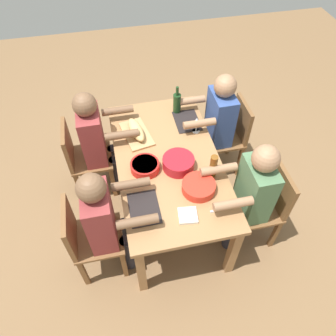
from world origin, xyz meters
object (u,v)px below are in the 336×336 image
object	(u,v)px
dining_table	(168,166)
bread_loaf	(136,130)
diner_near_left	(250,192)
chair_near_right	(230,133)
serving_bowl_fruit	(199,186)
serving_bowl_pasta	(178,162)
diner_far_left	(106,218)
wine_bottle	(177,103)
diner_near_right	(216,120)
wine_glass	(197,122)
serving_bowl_greens	(145,166)
chair_near_left	(265,203)
napkin_stack	(188,215)
diner_far_right	(97,138)
beer_bottle	(213,166)
cutting_board	(137,134)
chair_far_left	(87,237)
chair_far_right	(82,156)

from	to	relation	value
dining_table	bread_loaf	xyz separation A→B (m)	(0.36, 0.22, 0.16)
diner_near_left	chair_near_right	xyz separation A→B (m)	(0.90, -0.18, -0.21)
serving_bowl_fruit	serving_bowl_pasta	size ratio (longest dim) A/B	1.00
diner_far_left	wine_bottle	bearing A→B (deg)	-37.13
diner_near_right	diner_far_left	bearing A→B (deg)	127.73
wine_bottle	wine_glass	size ratio (longest dim) A/B	1.75
chair_near_right	serving_bowl_greens	bearing A→B (deg)	117.78
chair_near_left	napkin_stack	size ratio (longest dim) A/B	6.07
diner_far_left	chair_near_right	bearing A→B (deg)	-56.24
dining_table	diner_far_right	bearing A→B (deg)	52.27
chair_near_right	diner_near_left	bearing A→B (deg)	168.50
wine_bottle	bread_loaf	bearing A→B (deg)	119.31
wine_bottle	beer_bottle	size ratio (longest dim) A/B	1.32
diner_far_left	napkin_stack	xyz separation A→B (m)	(-0.14, -0.61, 0.05)
dining_table	wine_glass	bearing A→B (deg)	-48.33
beer_bottle	serving_bowl_fruit	bearing A→B (deg)	129.22
dining_table	diner_near_right	world-z (taller)	diner_near_right
diner_near_right	serving_bowl_pasta	distance (m)	0.76
diner_far_right	serving_bowl_pasta	distance (m)	0.86
bread_loaf	cutting_board	bearing A→B (deg)	0.00
diner_near_right	serving_bowl_fruit	distance (m)	0.92
chair_far_left	napkin_stack	xyz separation A→B (m)	(-0.14, -0.79, 0.27)
cutting_board	serving_bowl_greens	bearing A→B (deg)	-179.02
diner_far_right	chair_far_left	size ratio (longest dim) A/B	1.41
beer_bottle	serving_bowl_pasta	bearing A→B (deg)	60.37
diner_far_left	napkin_stack	size ratio (longest dim) A/B	8.57
chair_far_right	serving_bowl_pasta	bearing A→B (deg)	-123.43
serving_bowl_greens	serving_bowl_pasta	bearing A→B (deg)	-97.19
dining_table	serving_bowl_greens	xyz separation A→B (m)	(-0.06, 0.21, 0.13)
diner_far_right	serving_bowl_fruit	world-z (taller)	diner_far_right
chair_far_right	cutting_board	xyz separation A→B (m)	(-0.09, -0.55, 0.27)
diner_near_left	napkin_stack	world-z (taller)	diner_near_left
serving_bowl_pasta	chair_near_left	bearing A→B (deg)	-116.70
diner_near_left	wine_bottle	size ratio (longest dim) A/B	4.14
chair_far_right	bread_loaf	xyz separation A→B (m)	(-0.09, -0.55, 0.32)
serving_bowl_fruit	dining_table	bearing A→B (deg)	24.55
chair_near_left	beer_bottle	world-z (taller)	beer_bottle
serving_bowl_fruit	wine_glass	distance (m)	0.69
dining_table	diner_near_right	xyz separation A→B (m)	(0.45, -0.58, 0.05)
chair_near_left	cutting_board	distance (m)	1.31
diner_near_right	serving_bowl_greens	distance (m)	0.95
cutting_board	serving_bowl_fruit	bearing A→B (deg)	-152.15
diner_near_right	serving_bowl_greens	xyz separation A→B (m)	(-0.52, 0.80, 0.08)
serving_bowl_fruit	serving_bowl_greens	bearing A→B (deg)	51.35
diner_near_left	serving_bowl_fruit	bearing A→B (deg)	78.71
dining_table	diner_far_left	bearing A→B (deg)	127.73
chair_near_right	serving_bowl_fruit	world-z (taller)	chair_near_right
chair_far_right	napkin_stack	world-z (taller)	chair_far_right
serving_bowl_pasta	serving_bowl_greens	size ratio (longest dim) A/B	1.10
dining_table	diner_far_right	size ratio (longest dim) A/B	1.37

